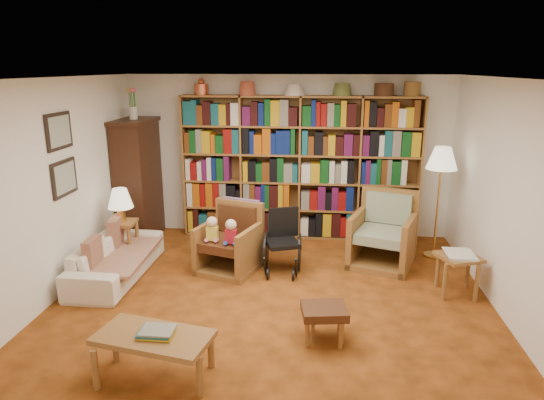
# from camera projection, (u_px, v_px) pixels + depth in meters

# --- Properties ---
(floor) EXTENTS (5.00, 5.00, 0.00)m
(floor) POSITION_uv_depth(u_px,v_px,m) (271.00, 304.00, 5.52)
(floor) COLOR #AB531A
(floor) RESTS_ON ground
(ceiling) EXTENTS (5.00, 5.00, 0.00)m
(ceiling) POSITION_uv_depth(u_px,v_px,m) (271.00, 78.00, 4.85)
(ceiling) COLOR white
(ceiling) RESTS_ON wall_back
(wall_back) EXTENTS (5.00, 0.00, 5.00)m
(wall_back) POSITION_uv_depth(u_px,v_px,m) (288.00, 157.00, 7.58)
(wall_back) COLOR white
(wall_back) RESTS_ON floor
(wall_front) EXTENTS (5.00, 0.00, 5.00)m
(wall_front) POSITION_uv_depth(u_px,v_px,m) (227.00, 312.00, 2.79)
(wall_front) COLOR white
(wall_front) RESTS_ON floor
(wall_left) EXTENTS (0.00, 5.00, 5.00)m
(wall_left) POSITION_uv_depth(u_px,v_px,m) (50.00, 192.00, 5.43)
(wall_left) COLOR white
(wall_left) RESTS_ON floor
(wall_right) EXTENTS (0.00, 5.00, 5.00)m
(wall_right) POSITION_uv_depth(u_px,v_px,m) (515.00, 205.00, 4.94)
(wall_right) COLOR white
(wall_right) RESTS_ON floor
(bookshelf) EXTENTS (3.60, 0.30, 2.42)m
(bookshelf) POSITION_uv_depth(u_px,v_px,m) (300.00, 164.00, 7.42)
(bookshelf) COLOR brown
(bookshelf) RESTS_ON floor
(curio_cabinet) EXTENTS (0.50, 0.95, 2.40)m
(curio_cabinet) POSITION_uv_depth(u_px,v_px,m) (138.00, 179.00, 7.40)
(curio_cabinet) COLOR #371D0F
(curio_cabinet) RESTS_ON floor
(framed_pictures) EXTENTS (0.03, 0.52, 0.97)m
(framed_pictures) POSITION_uv_depth(u_px,v_px,m) (62.00, 155.00, 5.61)
(framed_pictures) COLOR black
(framed_pictures) RESTS_ON wall_left
(sofa) EXTENTS (1.71, 0.69, 0.50)m
(sofa) POSITION_uv_depth(u_px,v_px,m) (116.00, 258.00, 6.19)
(sofa) COLOR #F0E4CB
(sofa) RESTS_ON floor
(sofa_throw) EXTENTS (0.77, 1.38, 0.04)m
(sofa_throw) POSITION_uv_depth(u_px,v_px,m) (120.00, 255.00, 6.17)
(sofa_throw) COLOR beige
(sofa_throw) RESTS_ON sofa
(cushion_left) EXTENTS (0.19, 0.42, 0.40)m
(cushion_left) POSITION_uv_depth(u_px,v_px,m) (117.00, 234.00, 6.48)
(cushion_left) COLOR maroon
(cushion_left) RESTS_ON sofa
(cushion_right) EXTENTS (0.14, 0.37, 0.36)m
(cushion_right) POSITION_uv_depth(u_px,v_px,m) (93.00, 253.00, 5.81)
(cushion_right) COLOR maroon
(cushion_right) RESTS_ON sofa
(side_table_lamp) EXTENTS (0.38, 0.38, 0.58)m
(side_table_lamp) POSITION_uv_depth(u_px,v_px,m) (123.00, 233.00, 6.63)
(side_table_lamp) COLOR brown
(side_table_lamp) RESTS_ON floor
(table_lamp) EXTENTS (0.34, 0.34, 0.46)m
(table_lamp) POSITION_uv_depth(u_px,v_px,m) (120.00, 199.00, 6.50)
(table_lamp) COLOR gold
(table_lamp) RESTS_ON side_table_lamp
(armchair_leather) EXTENTS (0.93, 0.93, 0.90)m
(armchair_leather) POSITION_uv_depth(u_px,v_px,m) (230.00, 242.00, 6.43)
(armchair_leather) COLOR brown
(armchair_leather) RESTS_ON floor
(armchair_sage) EXTENTS (1.06, 1.06, 0.99)m
(armchair_sage) POSITION_uv_depth(u_px,v_px,m) (381.00, 236.00, 6.63)
(armchair_sage) COLOR brown
(armchair_sage) RESTS_ON floor
(wheelchair) EXTENTS (0.51, 0.66, 0.82)m
(wheelchair) POSITION_uv_depth(u_px,v_px,m) (283.00, 243.00, 6.37)
(wheelchair) COLOR black
(wheelchair) RESTS_ON floor
(floor_lamp) EXTENTS (0.42, 0.42, 1.57)m
(floor_lamp) POSITION_uv_depth(u_px,v_px,m) (442.00, 163.00, 6.56)
(floor_lamp) COLOR gold
(floor_lamp) RESTS_ON floor
(side_table_papers) EXTENTS (0.56, 0.56, 0.52)m
(side_table_papers) POSITION_uv_depth(u_px,v_px,m) (458.00, 262.00, 5.66)
(side_table_papers) COLOR brown
(side_table_papers) RESTS_ON floor
(footstool_a) EXTENTS (0.42, 0.38, 0.32)m
(footstool_a) POSITION_uv_depth(u_px,v_px,m) (328.00, 313.00, 4.79)
(footstool_a) COLOR #4C2214
(footstool_a) RESTS_ON floor
(footstool_b) EXTENTS (0.48, 0.42, 0.37)m
(footstool_b) POSITION_uv_depth(u_px,v_px,m) (324.00, 313.00, 4.71)
(footstool_b) COLOR #4C2214
(footstool_b) RESTS_ON floor
(coffee_table) EXTENTS (1.06, 0.67, 0.47)m
(coffee_table) POSITION_uv_depth(u_px,v_px,m) (154.00, 340.00, 4.12)
(coffee_table) COLOR brown
(coffee_table) RESTS_ON floor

